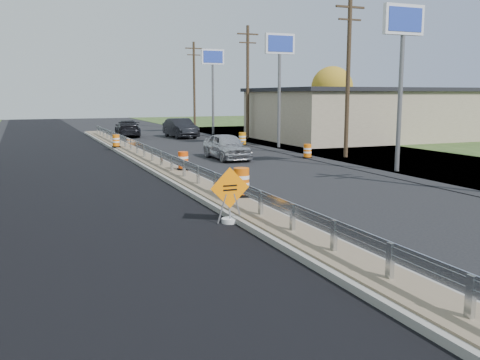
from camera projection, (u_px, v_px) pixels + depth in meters
name	position (u px, v px, depth m)	size (l,w,h in m)	color
ground	(215.00, 198.00, 19.48)	(140.00, 140.00, 0.00)	black
milled_overlay	(67.00, 169.00, 26.97)	(7.20, 120.00, 0.01)	black
median	(162.00, 168.00, 26.78)	(1.60, 55.00, 0.23)	gray
guardrail	(157.00, 153.00, 27.59)	(0.10, 46.15, 0.72)	silver
retail_building_near	(369.00, 113.00, 45.27)	(18.50, 12.50, 4.27)	tan
pylon_sign_south	(403.00, 36.00, 25.13)	(2.20, 0.30, 7.90)	slate
pylon_sign_mid	(280.00, 54.00, 37.01)	(2.20, 0.30, 7.90)	slate
pylon_sign_north	(213.00, 65.00, 49.80)	(2.20, 0.30, 7.90)	slate
utility_pole_smid	(348.00, 74.00, 31.23)	(1.90, 0.26, 9.40)	#473523
utility_pole_nmid	(248.00, 80.00, 44.94)	(1.90, 0.26, 9.40)	#473523
utility_pole_north	(194.00, 83.00, 58.64)	(1.90, 0.26, 9.40)	#473523
tree_far_yellow	(332.00, 87.00, 59.56)	(4.62, 4.62, 6.86)	#473523
caution_sign	(230.00, 209.00, 15.60)	(1.20, 0.50, 1.66)	white
barrel_median_near	(241.00, 183.00, 18.52)	(0.68, 0.68, 0.99)	black
barrel_median_mid	(183.00, 161.00, 25.08)	(0.58, 0.58, 0.85)	black
barrel_median_far	(116.00, 141.00, 35.88)	(0.57, 0.57, 0.84)	black
barrel_shoulder_near	(307.00, 151.00, 31.58)	(0.57, 0.57, 0.84)	black
barrel_shoulder_mid	(242.00, 139.00, 39.75)	(0.65, 0.65, 0.95)	black
barrel_shoulder_far	(180.00, 132.00, 48.65)	(0.57, 0.57, 0.84)	black
car_silver	(227.00, 146.00, 31.09)	(1.78, 4.42, 1.51)	#B6B6BB
car_dark_mid	(180.00, 128.00, 46.74)	(1.77, 5.07, 1.67)	black
car_dark_far	(127.00, 128.00, 47.80)	(2.08, 5.13, 1.49)	black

